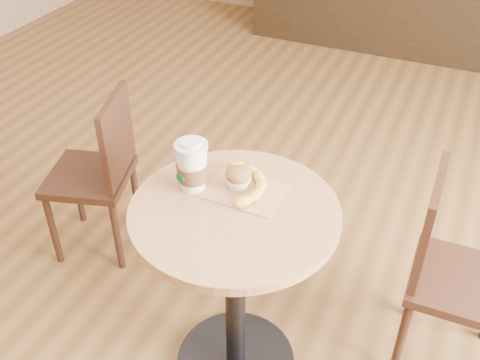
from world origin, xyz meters
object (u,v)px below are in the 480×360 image
(cafe_table, at_px, (235,266))
(banana, at_px, (243,184))
(chair_left, at_px, (100,169))
(coffee_cup, at_px, (192,167))
(muffin, at_px, (238,178))
(chair_right, at_px, (449,269))

(cafe_table, relative_size, banana, 3.30)
(chair_left, bearing_deg, cafe_table, 49.34)
(coffee_cup, relative_size, muffin, 2.08)
(coffee_cup, height_order, banana, coffee_cup)
(cafe_table, height_order, chair_left, chair_left)
(chair_right, xyz_separation_m, banana, (-0.66, -0.25, 0.34))
(chair_right, bearing_deg, chair_left, 88.82)
(chair_left, bearing_deg, chair_right, 73.19)
(banana, bearing_deg, cafe_table, -105.89)
(coffee_cup, xyz_separation_m, muffin, (0.13, 0.05, -0.04))
(chair_left, height_order, coffee_cup, coffee_cup)
(banana, bearing_deg, coffee_cup, 175.63)
(cafe_table, height_order, muffin, muffin)
(cafe_table, bearing_deg, banana, 99.01)
(chair_left, distance_m, muffin, 0.89)
(muffin, distance_m, banana, 0.02)
(muffin, relative_size, banana, 0.37)
(cafe_table, distance_m, banana, 0.28)
(coffee_cup, bearing_deg, banana, 40.15)
(chair_right, distance_m, banana, 0.78)
(chair_left, relative_size, coffee_cup, 4.50)
(chair_right, xyz_separation_m, coffee_cup, (-0.81, -0.30, 0.39))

